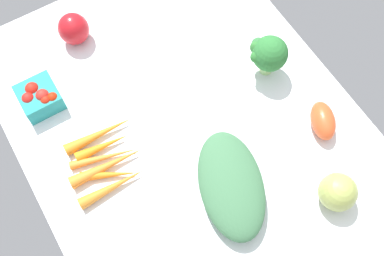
# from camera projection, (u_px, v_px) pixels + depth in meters

# --- Properties ---
(tablecloth) EXTENTS (1.04, 0.76, 0.02)m
(tablecloth) POSITION_uv_depth(u_px,v_px,m) (192.00, 133.00, 1.11)
(tablecloth) COLOR white
(tablecloth) RESTS_ON ground
(carrot_bunch) EXTENTS (0.16, 0.20, 0.03)m
(carrot_bunch) POSITION_uv_depth(u_px,v_px,m) (106.00, 160.00, 1.06)
(carrot_bunch) COLOR orange
(carrot_bunch) RESTS_ON tablecloth
(roma_tomato) EXTENTS (0.11, 0.09, 0.05)m
(roma_tomato) POSITION_uv_depth(u_px,v_px,m) (323.00, 121.00, 1.09)
(roma_tomato) COLOR #E35227
(roma_tomato) RESTS_ON tablecloth
(broccoli_head) EXTENTS (0.09, 0.09, 0.12)m
(broccoli_head) POSITION_uv_depth(u_px,v_px,m) (268.00, 53.00, 1.11)
(broccoli_head) COLOR #9FCE80
(broccoli_head) RESTS_ON tablecloth
(berry_basket) EXTENTS (0.09, 0.09, 0.06)m
(berry_basket) POSITION_uv_depth(u_px,v_px,m) (40.00, 97.00, 1.11)
(berry_basket) COLOR teal
(berry_basket) RESTS_ON tablecloth
(bell_pepper_red) EXTENTS (0.11, 0.11, 0.08)m
(bell_pepper_red) POSITION_uv_depth(u_px,v_px,m) (74.00, 29.00, 1.18)
(bell_pepper_red) COLOR red
(bell_pepper_red) RESTS_ON tablecloth
(heirloom_tomato_green) EXTENTS (0.08, 0.08, 0.08)m
(heirloom_tomato_green) POSITION_uv_depth(u_px,v_px,m) (338.00, 192.00, 1.00)
(heirloom_tomato_green) COLOR #9FAB53
(heirloom_tomato_green) RESTS_ON tablecloth
(leafy_greens_clump) EXTENTS (0.29, 0.22, 0.06)m
(leafy_greens_clump) POSITION_uv_depth(u_px,v_px,m) (233.00, 184.00, 1.02)
(leafy_greens_clump) COLOR #3E7049
(leafy_greens_clump) RESTS_ON tablecloth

